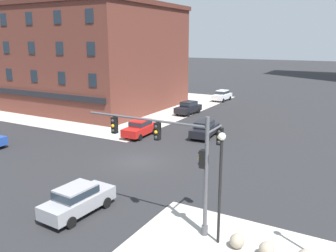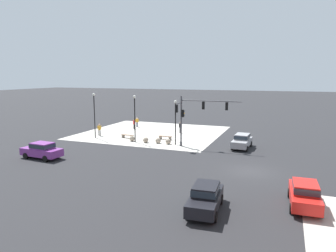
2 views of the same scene
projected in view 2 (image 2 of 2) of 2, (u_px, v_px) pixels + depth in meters
ground_plane at (250, 171)px, 27.74m from camera, size 320.00×320.00×0.00m
sidewalk_corner_slab at (153, 133)px, 46.79m from camera, size 20.00×19.00×0.02m
traffic_signal_main at (192, 114)px, 36.54m from camera, size 7.28×2.09×6.12m
bollard_sphere_curb_a at (168, 141)px, 38.75m from camera, size 0.71×0.71×0.71m
bollard_sphere_curb_b at (158, 141)px, 39.25m from camera, size 0.71×0.71×0.71m
bollard_sphere_curb_c at (146, 140)px, 39.63m from camera, size 0.71×0.71×0.71m
bollard_sphere_curb_d at (132, 139)px, 40.45m from camera, size 0.71×0.71×0.71m
bench_near_signal at (165, 137)px, 41.62m from camera, size 1.80×0.49×0.49m
bench_mid_block at (127, 136)px, 42.57m from camera, size 1.83×0.61×0.49m
pedestrian_near_bench at (99, 129)px, 44.18m from camera, size 0.47×0.36×1.72m
pedestrian_at_curb at (180, 127)px, 46.16m from camera, size 0.53×0.28×1.69m
pedestrian_walking_east at (134, 123)px, 49.44m from camera, size 0.51×0.32×1.67m
pedestrian_with_bag at (137, 122)px, 51.92m from camera, size 0.46×0.36×1.58m
street_lamp_corner_near at (175, 117)px, 37.93m from camera, size 0.36×0.36×5.54m
street_lamp_mid_sidewalk at (135, 113)px, 39.38m from camera, size 0.36×0.36×6.06m
street_lamp_corner_far at (94, 111)px, 42.07m from camera, size 0.36×0.36×6.20m
car_main_northbound_far at (42, 150)px, 31.93m from camera, size 4.50×2.10×1.68m
car_main_southbound_near at (242, 141)px, 36.55m from camera, size 2.08×4.49×1.68m
car_main_southbound_far at (205, 197)px, 19.56m from camera, size 2.14×4.52×1.68m
car_main_mid at (305, 193)px, 20.08m from camera, size 2.03×4.47×1.68m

